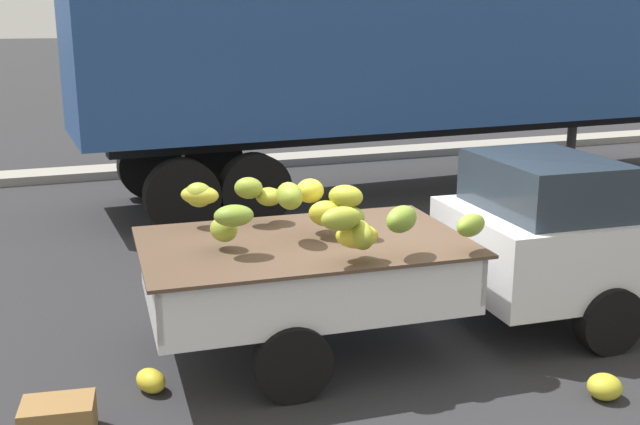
{
  "coord_description": "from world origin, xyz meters",
  "views": [
    {
      "loc": [
        -2.87,
        -6.02,
        3.01
      ],
      "look_at": [
        -0.61,
        0.07,
        1.31
      ],
      "focal_mm": 42.17,
      "sensor_mm": 36.0,
      "label": 1
    }
  ],
  "objects_px": {
    "fallen_banana_bunch_near_tailgate": "(151,381)",
    "fallen_banana_bunch_by_wheel": "(605,387)",
    "produce_crate": "(58,420)",
    "semi_trailer": "(426,44)",
    "pickup_truck": "(499,242)"
  },
  "relations": [
    {
      "from": "pickup_truck",
      "to": "produce_crate",
      "type": "xyz_separation_m",
      "value": [
        -4.13,
        -0.61,
        -0.75
      ]
    },
    {
      "from": "fallen_banana_bunch_near_tailgate",
      "to": "fallen_banana_bunch_by_wheel",
      "type": "bearing_deg",
      "value": -22.22
    },
    {
      "from": "fallen_banana_bunch_near_tailgate",
      "to": "produce_crate",
      "type": "relative_size",
      "value": 0.59
    },
    {
      "from": "semi_trailer",
      "to": "fallen_banana_bunch_by_wheel",
      "type": "relative_size",
      "value": 43.18
    },
    {
      "from": "semi_trailer",
      "to": "fallen_banana_bunch_near_tailgate",
      "type": "xyz_separation_m",
      "value": [
        -5.67,
        -6.01,
        -2.44
      ]
    },
    {
      "from": "fallen_banana_bunch_near_tailgate",
      "to": "fallen_banana_bunch_by_wheel",
      "type": "xyz_separation_m",
      "value": [
        3.43,
        -1.4,
        0.01
      ]
    },
    {
      "from": "produce_crate",
      "to": "semi_trailer",
      "type": "bearing_deg",
      "value": 45.33
    },
    {
      "from": "fallen_banana_bunch_by_wheel",
      "to": "produce_crate",
      "type": "xyz_separation_m",
      "value": [
        -4.16,
        0.93,
        0.04
      ]
    },
    {
      "from": "fallen_banana_bunch_by_wheel",
      "to": "produce_crate",
      "type": "relative_size",
      "value": 0.54
    },
    {
      "from": "fallen_banana_bunch_by_wheel",
      "to": "produce_crate",
      "type": "height_order",
      "value": "produce_crate"
    },
    {
      "from": "fallen_banana_bunch_by_wheel",
      "to": "pickup_truck",
      "type": "bearing_deg",
      "value": 91.28
    },
    {
      "from": "pickup_truck",
      "to": "fallen_banana_bunch_by_wheel",
      "type": "bearing_deg",
      "value": -85.4
    },
    {
      "from": "pickup_truck",
      "to": "fallen_banana_bunch_near_tailgate",
      "type": "xyz_separation_m",
      "value": [
        -3.4,
        -0.14,
        -0.8
      ]
    },
    {
      "from": "pickup_truck",
      "to": "produce_crate",
      "type": "distance_m",
      "value": 4.24
    },
    {
      "from": "fallen_banana_bunch_near_tailgate",
      "to": "fallen_banana_bunch_by_wheel",
      "type": "distance_m",
      "value": 3.71
    }
  ]
}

